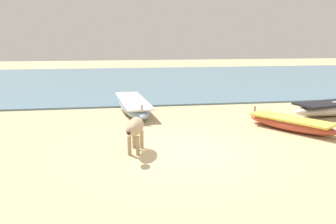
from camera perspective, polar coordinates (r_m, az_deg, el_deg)
ground at (r=9.41m, az=2.82°, el=-6.72°), size 80.00×80.00×0.00m
sea_water at (r=25.27m, az=-4.63°, el=5.54°), size 60.00×20.00×0.08m
fishing_boat_0 at (r=12.19m, az=20.32°, el=-1.86°), size 2.48×3.11×0.63m
fishing_boat_4 at (r=14.40m, az=-6.02°, el=1.19°), size 1.56×4.89×0.73m
cow_adult_dun at (r=9.18m, az=-5.67°, el=-2.76°), size 0.67×1.46×0.96m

